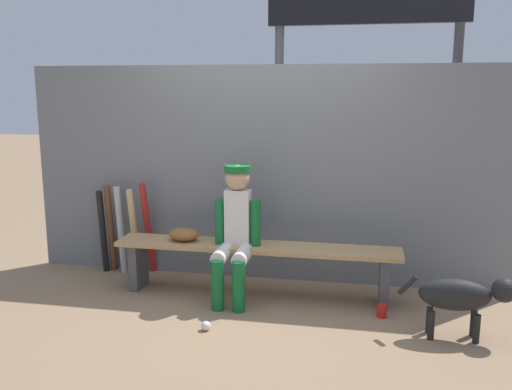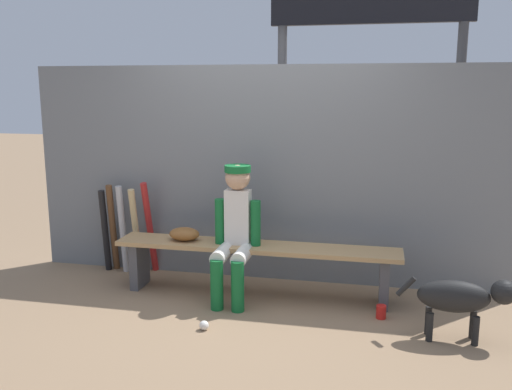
# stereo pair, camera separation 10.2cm
# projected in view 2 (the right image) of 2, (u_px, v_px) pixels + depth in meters

# --- Properties ---
(ground_plane) EXTENTS (30.00, 30.00, 0.00)m
(ground_plane) POSITION_uv_depth(u_px,v_px,m) (256.00, 295.00, 5.00)
(ground_plane) COLOR #937556
(chainlink_fence) EXTENTS (4.70, 0.03, 2.05)m
(chainlink_fence) POSITION_uv_depth(u_px,v_px,m) (267.00, 175.00, 5.27)
(chainlink_fence) COLOR slate
(chainlink_fence) RESTS_ON ground_plane
(dugout_bench) EXTENTS (2.54, 0.36, 0.47)m
(dugout_bench) POSITION_uv_depth(u_px,v_px,m) (256.00, 256.00, 4.93)
(dugout_bench) COLOR tan
(dugout_bench) RESTS_ON ground_plane
(player_seated) EXTENTS (0.41, 0.55, 1.18)m
(player_seated) POSITION_uv_depth(u_px,v_px,m) (235.00, 228.00, 4.80)
(player_seated) COLOR silver
(player_seated) RESTS_ON ground_plane
(baseball_glove) EXTENTS (0.28, 0.20, 0.12)m
(baseball_glove) POSITION_uv_depth(u_px,v_px,m) (184.00, 234.00, 5.03)
(baseball_glove) COLOR brown
(baseball_glove) RESTS_ON dugout_bench
(bat_aluminum_red) EXTENTS (0.08, 0.26, 0.94)m
(bat_aluminum_red) POSITION_uv_depth(u_px,v_px,m) (150.00, 228.00, 5.51)
(bat_aluminum_red) COLOR #B22323
(bat_aluminum_red) RESTS_ON ground_plane
(bat_wood_natural) EXTENTS (0.07, 0.21, 0.88)m
(bat_wood_natural) POSITION_uv_depth(u_px,v_px,m) (136.00, 231.00, 5.48)
(bat_wood_natural) COLOR tan
(bat_wood_natural) RESTS_ON ground_plane
(bat_aluminum_silver) EXTENTS (0.09, 0.14, 0.90)m
(bat_aluminum_silver) POSITION_uv_depth(u_px,v_px,m) (123.00, 230.00, 5.53)
(bat_aluminum_silver) COLOR #B7B7BC
(bat_aluminum_silver) RESTS_ON ground_plane
(bat_wood_dark) EXTENTS (0.10, 0.22, 0.90)m
(bat_wood_dark) POSITION_uv_depth(u_px,v_px,m) (113.00, 228.00, 5.58)
(bat_wood_dark) COLOR brown
(bat_wood_dark) RESTS_ON ground_plane
(bat_aluminum_black) EXTENTS (0.07, 0.16, 0.85)m
(bat_aluminum_black) POSITION_uv_depth(u_px,v_px,m) (105.00, 231.00, 5.58)
(bat_aluminum_black) COLOR black
(bat_aluminum_black) RESTS_ON ground_plane
(baseball) EXTENTS (0.07, 0.07, 0.07)m
(baseball) POSITION_uv_depth(u_px,v_px,m) (204.00, 325.00, 4.28)
(baseball) COLOR white
(baseball) RESTS_ON ground_plane
(cup_on_ground) EXTENTS (0.08, 0.08, 0.11)m
(cup_on_ground) POSITION_uv_depth(u_px,v_px,m) (381.00, 312.00, 4.49)
(cup_on_ground) COLOR red
(cup_on_ground) RESTS_ON ground_plane
(cup_on_bench) EXTENTS (0.08, 0.08, 0.11)m
(cup_on_bench) POSITION_uv_depth(u_px,v_px,m) (224.00, 235.00, 5.02)
(cup_on_bench) COLOR #1E47AD
(cup_on_bench) RESTS_ON dugout_bench
(scoreboard) EXTENTS (2.35, 0.27, 3.52)m
(scoreboard) POSITION_uv_depth(u_px,v_px,m) (377.00, 24.00, 5.71)
(scoreboard) COLOR #3F3F42
(scoreboard) RESTS_ON ground_plane
(dog) EXTENTS (0.84, 0.20, 0.49)m
(dog) POSITION_uv_depth(u_px,v_px,m) (462.00, 297.00, 4.05)
(dog) COLOR black
(dog) RESTS_ON ground_plane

